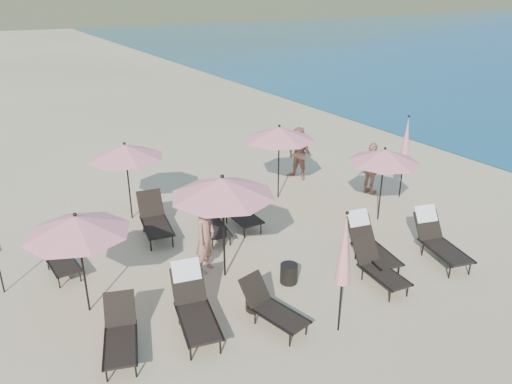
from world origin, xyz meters
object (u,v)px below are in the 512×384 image
lounger_7 (155,219)px  side_table_0 (255,300)px  lounger_9 (239,210)px  beachgoer_c (371,169)px  umbrella_closed_0 (344,250)px  lounger_1 (194,303)px  umbrella_open_4 (279,133)px  umbrella_open_1 (222,187)px  lounger_8 (213,222)px  beachgoer_b (299,154)px  umbrella_open_0 (76,225)px  lounger_3 (378,267)px  side_table_1 (289,273)px  umbrella_closed_1 (406,141)px  lounger_2 (272,307)px  lounger_5 (438,238)px  umbrella_open_2 (384,156)px  beachgoer_a (205,238)px  umbrella_open_3 (125,151)px  lounger_6 (59,256)px  lounger_0 (120,333)px

lounger_7 → side_table_0: lounger_7 is taller
lounger_9 → beachgoer_c: beachgoer_c is taller
umbrella_closed_0 → lounger_1: bearing=146.5°
lounger_7 → umbrella_open_4: bearing=15.8°
lounger_1 → umbrella_open_1: size_ratio=0.76×
lounger_7 → lounger_8: size_ratio=1.20×
lounger_9 → beachgoer_b: beachgoer_b is taller
lounger_7 → beachgoer_c: (6.96, -0.83, 0.37)m
umbrella_open_0 → lounger_3: bearing=-21.7°
lounger_9 → side_table_1: bearing=-97.9°
lounger_1 → side_table_0: (1.31, -0.14, -0.31)m
umbrella_closed_1 → lounger_3: bearing=-141.4°
umbrella_closed_0 → lounger_7: bearing=106.1°
lounger_1 → umbrella_open_4: bearing=54.5°
lounger_2 → lounger_5: (4.91, 0.10, 0.13)m
umbrella_open_2 → beachgoer_a: (-5.43, 0.09, -1.08)m
lounger_7 → umbrella_open_1: (0.66, -2.75, 1.75)m
umbrella_open_2 → beachgoer_b: 3.96m
umbrella_open_1 → side_table_0: bearing=-93.1°
lounger_1 → beachgoer_b: (6.49, 5.53, 0.36)m
umbrella_open_3 → lounger_8: bearing=-55.3°
lounger_7 → umbrella_open_3: (-0.21, 1.37, 1.55)m
umbrella_open_3 → lounger_1: bearing=-95.5°
lounger_9 → lounger_6: bearing=-179.8°
umbrella_open_4 → beachgoer_a: bearing=-144.5°
lounger_8 → umbrella_open_0: (-3.71, -1.64, 1.58)m
umbrella_closed_1 → beachgoer_b: bearing=121.6°
lounger_2 → beachgoer_a: beachgoer_a is taller
lounger_9 → lounger_0: bearing=-141.4°
lounger_1 → lounger_6: 3.96m
umbrella_closed_0 → beachgoer_b: size_ratio=1.43×
lounger_0 → beachgoer_b: size_ratio=0.91×
umbrella_open_2 → side_table_1: (-4.07, -1.37, -1.70)m
lounger_2 → umbrella_open_2: bearing=11.8°
lounger_5 → side_table_1: (-3.76, 0.96, -0.31)m
lounger_3 → lounger_7: bearing=131.3°
lounger_3 → lounger_5: 2.05m
side_table_0 → lounger_7: bearing=97.7°
umbrella_open_3 → side_table_1: size_ratio=5.00×
umbrella_open_0 → beachgoer_c: bearing=10.0°
lounger_9 → beachgoer_c: size_ratio=0.98×
lounger_5 → lounger_9: (-3.30, 4.11, -0.09)m
lounger_1 → beachgoer_c: bearing=35.2°
umbrella_open_0 → side_table_1: bearing=-17.2°
lounger_2 → side_table_1: (1.15, 1.06, -0.17)m
umbrella_closed_0 → beachgoer_a: bearing=110.2°
lounger_9 → umbrella_open_4: bearing=28.1°
beachgoer_a → beachgoer_b: bearing=-2.2°
umbrella_open_2 → beachgoer_a: 5.54m
lounger_7 → lounger_8: lounger_7 is taller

